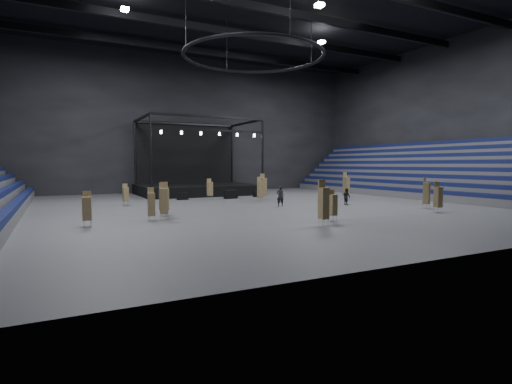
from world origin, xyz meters
name	(u,v)px	position (x,y,z in m)	size (l,w,h in m)	color
floor	(254,206)	(0.00, 0.00, 0.00)	(50.00, 50.00, 0.00)	#414244
wall_back	(184,125)	(0.00, 21.00, 9.00)	(50.00, 0.20, 18.00)	black
wall_front	(486,32)	(0.00, -21.00, 9.00)	(50.00, 0.20, 18.00)	black
wall_right	(448,118)	(25.00, 0.00, 9.00)	(0.20, 42.00, 18.00)	black
bleachers_right	(434,182)	(22.94, 0.00, 1.73)	(7.20, 40.00, 6.40)	#4D4D4F
stage	(196,182)	(0.00, 16.24, 1.45)	(14.00, 10.00, 9.20)	black
truss_ring	(254,56)	(0.00, 0.00, 13.00)	(12.30, 12.30, 5.15)	black
roof_girders	(253,6)	(0.00, 0.00, 17.20)	(49.00, 30.35, 0.70)	black
flight_case_left	(183,196)	(-3.87, 8.85, 0.36)	(1.09, 0.54, 0.73)	black
flight_case_mid	(231,194)	(1.23, 8.05, 0.46)	(1.38, 0.69, 0.92)	black
flight_case_right	(258,194)	(4.88, 8.78, 0.34)	(1.02, 0.51, 0.68)	black
chair_stack_0	(210,188)	(-1.16, 8.01, 1.17)	(0.54, 0.54, 2.20)	silver
chair_stack_1	(263,186)	(3.69, 5.14, 1.41)	(0.58, 0.58, 2.73)	silver
chair_stack_2	(126,194)	(-10.06, 5.46, 1.06)	(0.51, 0.51, 1.97)	silver
chair_stack_3	(164,200)	(-9.23, -5.26, 1.32)	(0.63, 0.63, 2.53)	silver
chair_stack_4	(321,194)	(3.89, -4.71, 1.25)	(0.65, 0.65, 2.38)	silver
chair_stack_5	(324,202)	(-1.24, -11.99, 1.41)	(0.50, 0.50, 2.78)	silver
chair_stack_6	(151,204)	(-10.10, -5.46, 1.14)	(0.45, 0.45, 2.21)	silver
chair_stack_7	(426,193)	(11.95, -8.31, 1.34)	(0.62, 0.62, 2.63)	silver
chair_stack_8	(438,197)	(10.59, -10.52, 1.22)	(0.52, 0.52, 2.35)	silver
chair_stack_9	(164,199)	(-8.77, -3.40, 1.27)	(0.65, 0.65, 2.41)	silver
chair_stack_10	(87,208)	(-14.00, -6.17, 1.14)	(0.56, 0.56, 2.12)	silver
chair_stack_11	(333,204)	(0.63, -10.49, 1.07)	(0.42, 0.42, 2.05)	silver
chair_stack_12	(346,186)	(11.60, 1.55, 1.47)	(0.62, 0.62, 2.87)	silver
chair_stack_13	(260,189)	(2.36, 3.36, 1.26)	(0.45, 0.45, 2.46)	silver
man_center	(280,196)	(1.99, -1.26, 0.90)	(0.65, 0.43, 1.79)	black
crew_member	(347,197)	(8.07, -2.84, 0.76)	(0.74, 0.57, 1.52)	black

